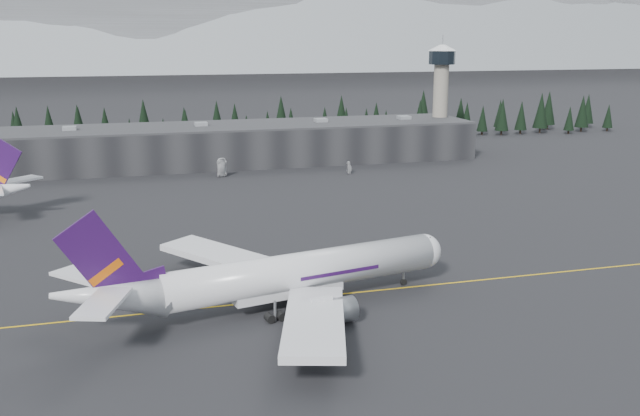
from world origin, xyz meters
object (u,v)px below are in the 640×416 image
object	(u,v)px
gse_vehicle_a	(222,174)
gse_vehicle_b	(349,172)
jet_main	(271,277)
control_tower	(441,86)
terminal	(233,144)

from	to	relation	value
gse_vehicle_a	gse_vehicle_b	world-z (taller)	gse_vehicle_a
gse_vehicle_a	jet_main	bearing A→B (deg)	-106.67
control_tower	gse_vehicle_a	size ratio (longest dim) A/B	6.59
terminal	gse_vehicle_a	xyz separation A→B (m)	(-6.99, -22.86, -5.51)
control_tower	gse_vehicle_a	world-z (taller)	control_tower
control_tower	gse_vehicle_b	size ratio (longest dim) A/B	9.96
control_tower	gse_vehicle_b	world-z (taller)	control_tower
control_tower	gse_vehicle_a	bearing A→B (deg)	-162.49
terminal	gse_vehicle_b	size ratio (longest dim) A/B	42.27
terminal	gse_vehicle_a	size ratio (longest dim) A/B	27.97
terminal	jet_main	distance (m)	131.34
jet_main	gse_vehicle_a	world-z (taller)	jet_main
control_tower	gse_vehicle_a	distance (m)	88.90
terminal	jet_main	size ratio (longest dim) A/B	2.58
control_tower	gse_vehicle_b	distance (m)	58.72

